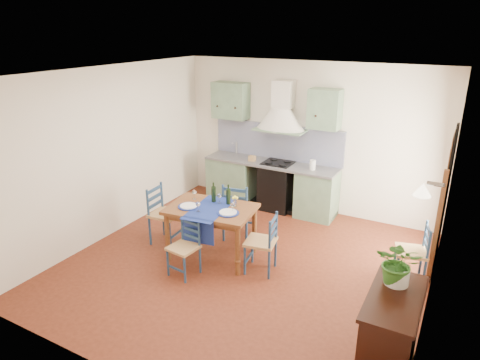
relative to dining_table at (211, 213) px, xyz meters
name	(u,v)px	position (x,y,z in m)	size (l,w,h in m)	color
floor	(244,265)	(0.57, 0.00, -0.72)	(5.00, 5.00, 0.00)	#4C1D10
back_wall	(279,155)	(0.10, 2.29, 0.33)	(5.00, 0.96, 2.80)	silver
right_wall	(442,209)	(3.07, 0.27, 0.61)	(0.26, 5.00, 2.80)	silver
left_wall	(111,153)	(-1.93, 0.00, 0.68)	(0.04, 5.00, 2.80)	silver
ceiling	(245,73)	(0.57, 0.00, 2.08)	(5.00, 5.00, 0.01)	silver
dining_table	(211,213)	(0.00, 0.00, 0.00)	(1.38, 1.07, 1.13)	brown
chair_near	(185,247)	(-0.07, -0.60, -0.30)	(0.42, 0.42, 0.81)	navy
chair_far	(238,210)	(0.07, 0.71, -0.21)	(0.54, 0.54, 1.00)	navy
chair_left	(164,214)	(-0.93, 0.03, -0.23)	(0.48, 0.48, 0.96)	navy
chair_right	(263,243)	(0.87, -0.01, -0.26)	(0.48, 0.48, 0.89)	navy
chair_spare	(414,252)	(2.80, 0.75, -0.27)	(0.49, 0.49, 0.87)	navy
sideboard	(390,333)	(2.83, -1.17, -0.21)	(0.50, 1.05, 0.94)	black
potted_plant	(399,263)	(2.79, -0.94, 0.45)	(0.43, 0.37, 0.47)	#2F6B22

